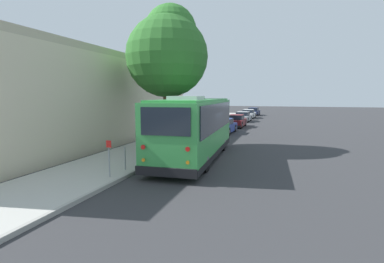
% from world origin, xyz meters
% --- Properties ---
extents(ground_plane, '(160.00, 160.00, 0.00)m').
position_xyz_m(ground_plane, '(0.00, 0.00, 0.00)').
color(ground_plane, '#333335').
extents(sidewalk_slab, '(80.00, 3.75, 0.15)m').
position_xyz_m(sidewalk_slab, '(0.00, 4.01, 0.07)').
color(sidewalk_slab, '#B2AFA8').
rests_on(sidewalk_slab, ground).
extents(curb_strip, '(80.00, 0.14, 0.15)m').
position_xyz_m(curb_strip, '(0.00, 2.07, 0.07)').
color(curb_strip, '#9D9A94').
rests_on(curb_strip, ground).
extents(shuttle_bus, '(9.62, 3.18, 3.37)m').
position_xyz_m(shuttle_bus, '(-0.24, 0.43, 1.80)').
color(shuttle_bus, green).
rests_on(shuttle_bus, ground).
extents(parked_sedan_blue, '(4.44, 1.85, 1.33)m').
position_xyz_m(parked_sedan_blue, '(11.02, 1.13, 0.62)').
color(parked_sedan_blue, navy).
rests_on(parked_sedan_blue, ground).
extents(parked_sedan_maroon, '(4.32, 1.78, 1.33)m').
position_xyz_m(parked_sedan_maroon, '(16.76, 0.86, 0.62)').
color(parked_sedan_maroon, maroon).
rests_on(parked_sedan_maroon, ground).
extents(parked_sedan_silver, '(4.50, 1.92, 1.28)m').
position_xyz_m(parked_sedan_silver, '(23.79, 1.11, 0.59)').
color(parked_sedan_silver, '#A8AAAF').
rests_on(parked_sedan_silver, ground).
extents(parked_sedan_white, '(4.65, 1.87, 1.30)m').
position_xyz_m(parked_sedan_white, '(29.77, 1.11, 0.60)').
color(parked_sedan_white, silver).
rests_on(parked_sedan_white, ground).
extents(parked_sedan_navy, '(4.44, 1.92, 1.30)m').
position_xyz_m(parked_sedan_navy, '(36.36, 1.03, 0.60)').
color(parked_sedan_navy, '#19234C').
rests_on(parked_sedan_navy, ground).
extents(street_tree, '(5.14, 5.14, 9.04)m').
position_xyz_m(street_tree, '(2.66, 3.09, 6.18)').
color(street_tree, brown).
rests_on(street_tree, sidewalk_slab).
extents(sign_post_near, '(0.06, 0.22, 1.48)m').
position_xyz_m(sign_post_near, '(-5.20, 2.49, 0.91)').
color(sign_post_near, gray).
rests_on(sign_post_near, sidewalk_slab).
extents(sign_post_far, '(0.06, 0.06, 1.04)m').
position_xyz_m(sign_post_far, '(-3.97, 2.49, 0.67)').
color(sign_post_far, gray).
rests_on(sign_post_far, sidewalk_slab).
extents(fire_hydrant, '(0.22, 0.22, 0.81)m').
position_xyz_m(fire_hydrant, '(6.50, 2.56, 0.55)').
color(fire_hydrant, '#99999E').
rests_on(fire_hydrant, sidewalk_slab).
extents(building_backdrop, '(24.61, 6.86, 6.29)m').
position_xyz_m(building_backdrop, '(2.90, 9.87, 2.95)').
color(building_backdrop, beige).
rests_on(building_backdrop, ground).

